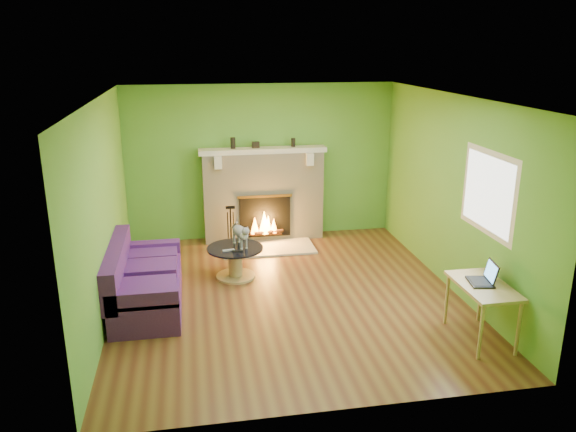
% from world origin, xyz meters
% --- Properties ---
extents(floor, '(5.00, 5.00, 0.00)m').
position_xyz_m(floor, '(0.00, 0.00, 0.00)').
color(floor, '#572D19').
rests_on(floor, ground).
extents(ceiling, '(5.00, 5.00, 0.00)m').
position_xyz_m(ceiling, '(0.00, 0.00, 2.60)').
color(ceiling, white).
rests_on(ceiling, wall_back).
extents(wall_back, '(5.00, 0.00, 5.00)m').
position_xyz_m(wall_back, '(0.00, 2.50, 1.30)').
color(wall_back, '#589932').
rests_on(wall_back, floor).
extents(wall_front, '(5.00, 0.00, 5.00)m').
position_xyz_m(wall_front, '(0.00, -2.50, 1.30)').
color(wall_front, '#589932').
rests_on(wall_front, floor).
extents(wall_left, '(0.00, 5.00, 5.00)m').
position_xyz_m(wall_left, '(-2.25, 0.00, 1.30)').
color(wall_left, '#589932').
rests_on(wall_left, floor).
extents(wall_right, '(0.00, 5.00, 5.00)m').
position_xyz_m(wall_right, '(2.25, 0.00, 1.30)').
color(wall_right, '#589932').
rests_on(wall_right, floor).
extents(window_frame, '(0.00, 1.20, 1.20)m').
position_xyz_m(window_frame, '(2.24, -0.90, 1.55)').
color(window_frame, silver).
rests_on(window_frame, wall_right).
extents(window_pane, '(0.00, 1.06, 1.06)m').
position_xyz_m(window_pane, '(2.23, -0.90, 1.55)').
color(window_pane, white).
rests_on(window_pane, wall_right).
extents(fireplace, '(2.10, 0.46, 1.58)m').
position_xyz_m(fireplace, '(0.00, 2.32, 0.77)').
color(fireplace, beige).
rests_on(fireplace, floor).
extents(hearth, '(1.50, 0.75, 0.03)m').
position_xyz_m(hearth, '(0.00, 1.80, 0.01)').
color(hearth, beige).
rests_on(hearth, floor).
extents(mantel, '(2.10, 0.28, 0.08)m').
position_xyz_m(mantel, '(0.00, 2.30, 1.54)').
color(mantel, beige).
rests_on(mantel, fireplace).
extents(sofa, '(0.86, 1.81, 0.81)m').
position_xyz_m(sofa, '(-1.86, 0.04, 0.31)').
color(sofa, '#481961').
rests_on(sofa, floor).
extents(coffee_table, '(0.80, 0.80, 0.45)m').
position_xyz_m(coffee_table, '(-0.62, 0.73, 0.26)').
color(coffee_table, tan).
rests_on(coffee_table, floor).
extents(desk, '(0.52, 0.90, 0.67)m').
position_xyz_m(desk, '(1.95, -1.51, 0.59)').
color(desk, tan).
rests_on(desk, floor).
extents(cat, '(0.36, 0.60, 0.35)m').
position_xyz_m(cat, '(-0.54, 0.78, 0.63)').
color(cat, slate).
rests_on(cat, coffee_table).
extents(remote_silver, '(0.18, 0.08, 0.02)m').
position_xyz_m(remote_silver, '(-0.72, 0.61, 0.46)').
color(remote_silver, gray).
rests_on(remote_silver, coffee_table).
extents(remote_black, '(0.16, 0.07, 0.02)m').
position_xyz_m(remote_black, '(-0.60, 0.55, 0.46)').
color(remote_black, black).
rests_on(remote_black, coffee_table).
extents(laptop, '(0.33, 0.36, 0.24)m').
position_xyz_m(laptop, '(1.93, -1.46, 0.79)').
color(laptop, black).
rests_on(laptop, desk).
extents(fire_tools, '(0.18, 0.18, 0.69)m').
position_xyz_m(fire_tools, '(-0.59, 1.95, 0.37)').
color(fire_tools, black).
rests_on(fire_tools, hearth).
extents(mantel_vase_left, '(0.08, 0.08, 0.18)m').
position_xyz_m(mantel_vase_left, '(-0.49, 2.33, 1.67)').
color(mantel_vase_left, black).
rests_on(mantel_vase_left, mantel).
extents(mantel_vase_right, '(0.07, 0.07, 0.14)m').
position_xyz_m(mantel_vase_right, '(0.51, 2.33, 1.65)').
color(mantel_vase_right, black).
rests_on(mantel_vase_right, mantel).
extents(mantel_box, '(0.12, 0.08, 0.10)m').
position_xyz_m(mantel_box, '(-0.11, 2.33, 1.63)').
color(mantel_box, black).
rests_on(mantel_box, mantel).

